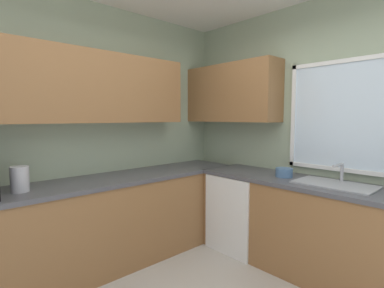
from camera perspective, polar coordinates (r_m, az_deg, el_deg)
name	(u,v)px	position (r m, az deg, el deg)	size (l,w,h in m)	color
room_shell	(185,76)	(2.69, -1.34, 13.11)	(3.66, 3.58, 2.76)	#9EAD8E
counter_run_left	(103,223)	(3.14, -17.02, -14.63)	(0.65, 3.19, 0.90)	olive
counter_run_back	(333,234)	(3.04, 26.01, -15.57)	(2.75, 0.65, 0.90)	olive
dishwasher	(242,211)	(3.49, 9.85, -12.81)	(0.60, 0.60, 0.85)	white
kettle	(20,179)	(2.76, -30.73, -5.95)	(0.14, 0.14, 0.21)	#B7B7BC
sink_assembly	(335,184)	(2.92, 26.22, -7.06)	(0.66, 0.40, 0.19)	#9EA0A5
bowl	(284,173)	(3.12, 17.62, -5.36)	(0.17, 0.17, 0.09)	#4C7099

